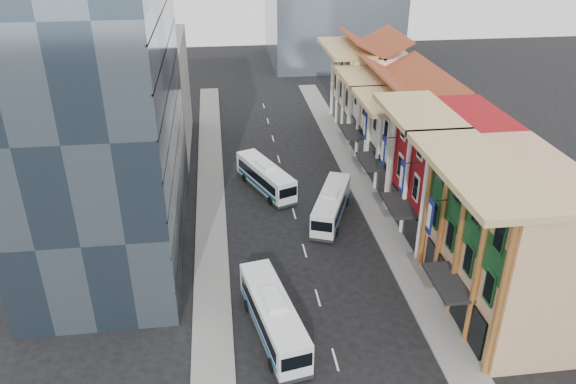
{
  "coord_description": "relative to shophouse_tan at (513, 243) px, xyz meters",
  "views": [
    {
      "loc": [
        -7.07,
        -27.87,
        28.38
      ],
      "look_at": [
        -1.2,
        17.59,
        4.82
      ],
      "focal_mm": 35.0,
      "sensor_mm": 36.0,
      "label": 1
    }
  ],
  "objects": [
    {
      "name": "bus_left_far",
      "position": [
        -16.4,
        22.74,
        -4.36
      ],
      "size": [
        6.05,
        10.36,
        3.28
      ],
      "primitive_type": null,
      "rotation": [
        0.0,
        0.0,
        0.38
      ],
      "color": "white",
      "rests_on": "ground"
    },
    {
      "name": "shophouse_cream_near",
      "position": [
        0.0,
        21.5,
        -1.0
      ],
      "size": [
        8.0,
        9.0,
        10.0
      ],
      "primitive_type": "cube",
      "color": "white",
      "rests_on": "ground"
    },
    {
      "name": "ground",
      "position": [
        -14.0,
        -5.0,
        -6.0
      ],
      "size": [
        200.0,
        200.0,
        0.0
      ],
      "primitive_type": "plane",
      "color": "black",
      "rests_on": "ground"
    },
    {
      "name": "shophouse_cream_far",
      "position": [
        0.0,
        41.0,
        -0.5
      ],
      "size": [
        8.0,
        12.0,
        11.0
      ],
      "primitive_type": "cube",
      "color": "white",
      "rests_on": "ground"
    },
    {
      "name": "office_block_far",
      "position": [
        -30.0,
        37.0,
        1.0
      ],
      "size": [
        10.0,
        18.0,
        14.0
      ],
      "primitive_type": "cube",
      "color": "gray",
      "rests_on": "ground"
    },
    {
      "name": "bus_left_near",
      "position": [
        -18.01,
        -0.8,
        -4.3
      ],
      "size": [
        4.41,
        10.87,
        3.4
      ],
      "primitive_type": null,
      "rotation": [
        0.0,
        0.0,
        0.19
      ],
      "color": "silver",
      "rests_on": "ground"
    },
    {
      "name": "sidewalk_right",
      "position": [
        -5.5,
        17.0,
        -5.92
      ],
      "size": [
        3.0,
        90.0,
        0.15
      ],
      "primitive_type": "cube",
      "color": "slate",
      "rests_on": "ground"
    },
    {
      "name": "shophouse_red",
      "position": [
        0.0,
        12.0,
        0.0
      ],
      "size": [
        8.0,
        10.0,
        12.0
      ],
      "primitive_type": "cube",
      "color": "maroon",
      "rests_on": "ground"
    },
    {
      "name": "bus_right",
      "position": [
        -10.44,
        15.54,
        -4.4
      ],
      "size": [
        5.87,
        10.13,
        3.2
      ],
      "primitive_type": null,
      "rotation": [
        0.0,
        0.0,
        -0.38
      ],
      "color": "silver",
      "rests_on": "ground"
    },
    {
      "name": "office_tower",
      "position": [
        -31.0,
        14.0,
        9.0
      ],
      "size": [
        12.0,
        26.0,
        30.0
      ],
      "primitive_type": "cube",
      "color": "#39485A",
      "rests_on": "ground"
    },
    {
      "name": "sidewalk_left",
      "position": [
        -22.5,
        17.0,
        -5.92
      ],
      "size": [
        3.0,
        90.0,
        0.15
      ],
      "primitive_type": "cube",
      "color": "slate",
      "rests_on": "ground"
    },
    {
      "name": "shophouse_cream_mid",
      "position": [
        0.0,
        30.5,
        -1.0
      ],
      "size": [
        8.0,
        9.0,
        10.0
      ],
      "primitive_type": "cube",
      "color": "white",
      "rests_on": "ground"
    },
    {
      "name": "shophouse_tan",
      "position": [
        0.0,
        0.0,
        0.0
      ],
      "size": [
        8.0,
        14.0,
        12.0
      ],
      "primitive_type": "cube",
      "color": "tan",
      "rests_on": "ground"
    }
  ]
}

